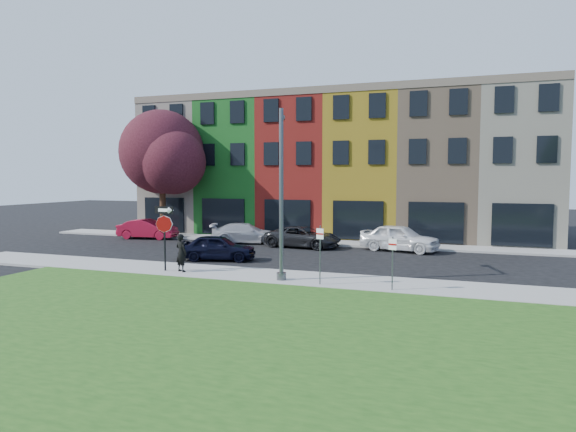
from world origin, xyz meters
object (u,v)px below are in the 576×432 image
at_px(man, 181,253).
at_px(stop_sign, 164,225).
at_px(sedan_near, 218,247).
at_px(street_lamp, 281,194).

bearing_deg(man, stop_sign, 24.43).
distance_m(man, sedan_near, 4.01).
xyz_separation_m(sedan_near, street_lamp, (5.06, -3.99, 3.00)).
bearing_deg(sedan_near, man, 169.57).
relative_size(stop_sign, sedan_near, 0.69).
xyz_separation_m(man, sedan_near, (-0.23, 3.99, -0.30)).
bearing_deg(stop_sign, sedan_near, 89.35).
bearing_deg(stop_sign, man, 12.35).
bearing_deg(man, street_lamp, -160.30).
height_order(man, street_lamp, street_lamp).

